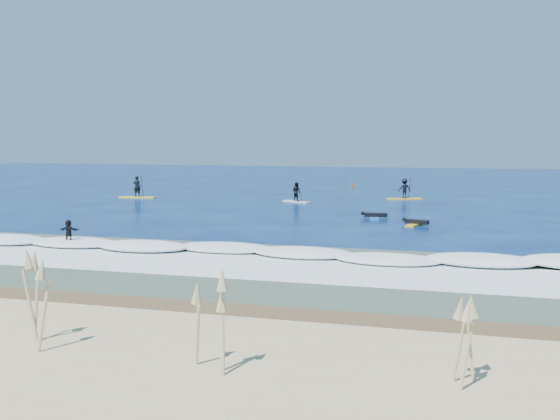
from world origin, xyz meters
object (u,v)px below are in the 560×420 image
(sup_paddler_center, at_px, (296,194))
(prone_paddler_near, at_px, (415,223))
(sup_paddler_right, at_px, (404,190))
(prone_paddler_far, at_px, (374,216))
(wave_surfer, at_px, (69,233))
(marker_buoy, at_px, (352,186))
(sup_paddler_left, at_px, (137,190))

(sup_paddler_center, distance_m, prone_paddler_near, 15.84)
(sup_paddler_right, xyz_separation_m, prone_paddler_far, (-1.10, -13.93, -0.68))
(sup_paddler_right, relative_size, prone_paddler_far, 1.34)
(sup_paddler_center, xyz_separation_m, wave_surfer, (-6.01, -24.36, -0.02))
(sup_paddler_right, bearing_deg, prone_paddler_far, -116.39)
(prone_paddler_far, height_order, marker_buoy, marker_buoy)
(sup_paddler_right, xyz_separation_m, wave_surfer, (-14.79, -29.27, -0.14))
(prone_paddler_near, height_order, marker_buoy, marker_buoy)
(sup_paddler_left, bearing_deg, prone_paddler_near, -33.19)
(sup_paddler_center, relative_size, wave_surfer, 1.64)
(wave_surfer, bearing_deg, marker_buoy, 76.00)
(wave_surfer, relative_size, marker_buoy, 2.72)
(sup_paddler_center, height_order, sup_paddler_right, sup_paddler_right)
(prone_paddler_far, bearing_deg, sup_paddler_left, 60.90)
(prone_paddler_near, distance_m, marker_buoy, 29.36)
(sup_paddler_center, bearing_deg, sup_paddler_right, 58.52)
(wave_surfer, bearing_deg, prone_paddler_far, 45.92)
(prone_paddler_far, height_order, wave_surfer, wave_surfer)
(sup_paddler_left, bearing_deg, sup_paddler_center, -8.48)
(sup_paddler_left, bearing_deg, marker_buoy, 34.77)
(sup_paddler_center, xyz_separation_m, marker_buoy, (2.40, 16.41, -0.46))
(sup_paddler_left, xyz_separation_m, sup_paddler_center, (15.05, -0.01, 0.00))
(sup_paddler_left, height_order, marker_buoy, sup_paddler_left)
(sup_paddler_right, relative_size, prone_paddler_near, 1.41)
(wave_surfer, bearing_deg, sup_paddler_left, 108.00)
(sup_paddler_left, height_order, prone_paddler_near, sup_paddler_left)
(sup_paddler_left, distance_m, wave_surfer, 25.99)
(wave_surfer, xyz_separation_m, marker_buoy, (8.41, 40.77, -0.44))
(sup_paddler_center, bearing_deg, prone_paddler_far, -20.37)
(prone_paddler_far, bearing_deg, marker_buoy, 4.28)
(marker_buoy, bearing_deg, sup_paddler_left, -136.77)
(prone_paddler_near, bearing_deg, wave_surfer, 145.13)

